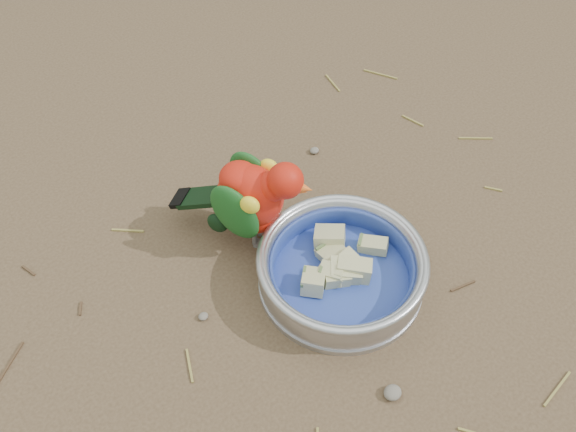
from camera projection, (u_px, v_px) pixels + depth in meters
ground at (344, 334)px, 0.86m from camera, size 60.00×60.00×0.00m
food_bowl at (340, 280)px, 0.91m from camera, size 0.23×0.23×0.02m
bowl_wall at (342, 267)px, 0.89m from camera, size 0.23×0.23×0.04m
fruit_wedges at (342, 270)px, 0.89m from camera, size 0.14×0.14×0.03m
lory_parrot at (253, 202)px, 0.91m from camera, size 0.18×0.22×0.16m
ground_debris at (329, 330)px, 0.86m from camera, size 0.90×0.80×0.01m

